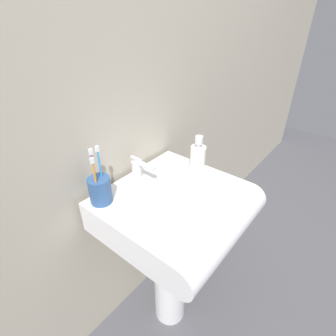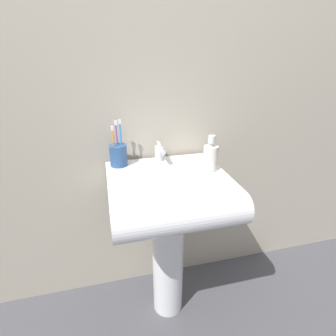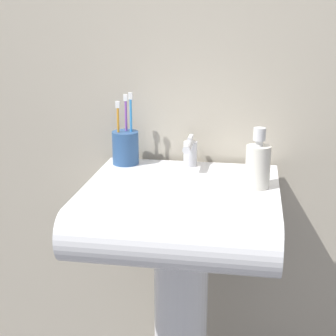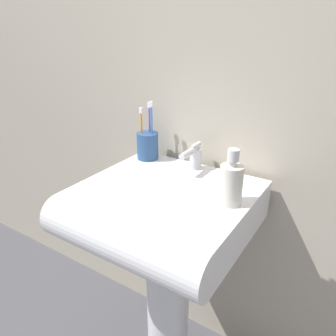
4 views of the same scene
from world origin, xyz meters
TOP-DOWN VIEW (x-y plane):
  - wall_back at (0.00, 0.27)m, footprint 5.00×0.05m
  - sink_pedestal at (0.00, 0.00)m, footprint 0.16×0.16m
  - sink_basin at (0.00, -0.05)m, footprint 0.52×0.51m
  - faucet at (-0.00, 0.17)m, footprint 0.04×0.13m
  - toothbrush_cup at (-0.20, 0.17)m, footprint 0.08×0.08m
  - soap_bottle at (0.20, 0.01)m, footprint 0.07×0.07m

SIDE VIEW (x-z plane):
  - sink_pedestal at x=0.00m, z-range 0.00..0.68m
  - sink_basin at x=0.00m, z-range 0.68..0.81m
  - faucet at x=0.00m, z-range 0.81..0.90m
  - toothbrush_cup at x=-0.20m, z-range 0.75..0.97m
  - soap_bottle at x=0.20m, z-range 0.79..0.95m
  - wall_back at x=0.00m, z-range 0.00..2.40m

